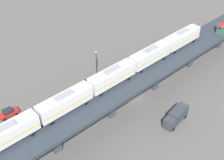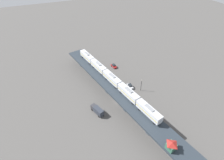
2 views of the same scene
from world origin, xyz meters
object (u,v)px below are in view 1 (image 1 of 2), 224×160
Objects in this scene: street_car_white at (90,83)px; delivery_truck at (176,116)px; street_car_silver at (162,56)px; street_lamp at (96,60)px; subway_train at (112,76)px; signal_hut at (224,28)px; street_car_red at (8,113)px.

delivery_truck is at bearing 23.94° from street_car_white.
street_car_silver is 0.68× the size of street_lamp.
street_car_silver is 24.13m from street_car_white.
subway_train reaches higher than delivery_truck.
street_car_red is at bearing -96.53° from signal_hut.
street_car_red is 26.00m from street_lamp.
signal_hut is 0.50× the size of delivery_truck.
street_car_white is at bearing 89.77° from street_car_red.
subway_train is 13.98× the size of street_car_white.
signal_hut reaches higher than street_car_white.
signal_hut is 61.95m from street_car_red.
street_lamp reaches higher than street_car_silver.
delivery_truck reaches higher than street_car_white.
signal_hut is 0.54× the size of street_lamp.
subway_train reaches higher than street_car_silver.
street_car_white is at bearing -179.39° from subway_train.
street_car_red is at bearing -90.23° from street_car_white.
street_car_white is (-6.91, -39.88, -7.75)m from signal_hut.
street_car_white is at bearing -99.82° from signal_hut.
street_car_red is at bearing -116.44° from subway_train.
signal_hut is at bearing 83.47° from street_car_red.
subway_train is 39.94m from signal_hut.
subway_train is 13.51m from street_car_white.
street_car_silver is at bearing 90.37° from street_car_white.
delivery_truck is (11.39, 9.60, -7.67)m from subway_train.
subway_train reaches higher than signal_hut.
signal_hut is 0.85× the size of street_car_white.
signal_hut is 41.21m from street_car_white.
subway_train is at bearing -84.84° from signal_hut.
street_car_silver is (-7.06, -15.75, -7.75)m from signal_hut.
delivery_truck is 26.47m from street_lamp.
street_car_white is (0.16, -24.13, 0.00)m from street_car_silver.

